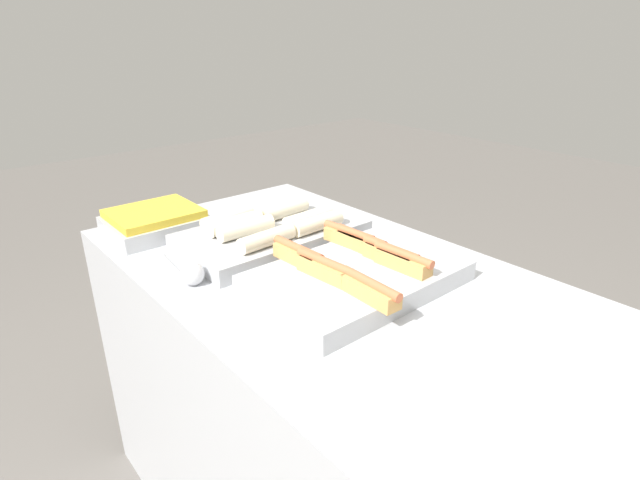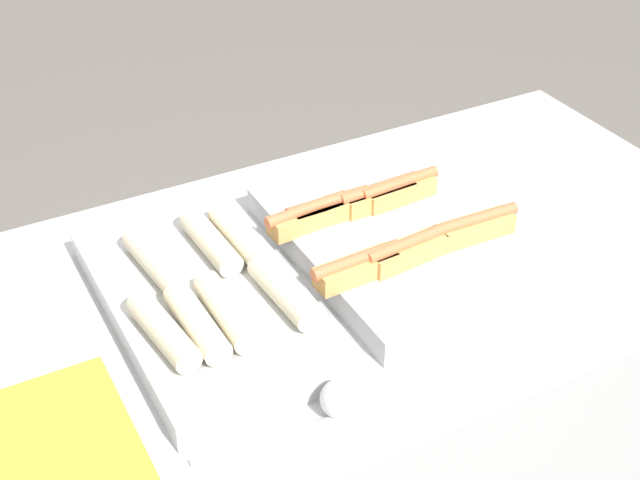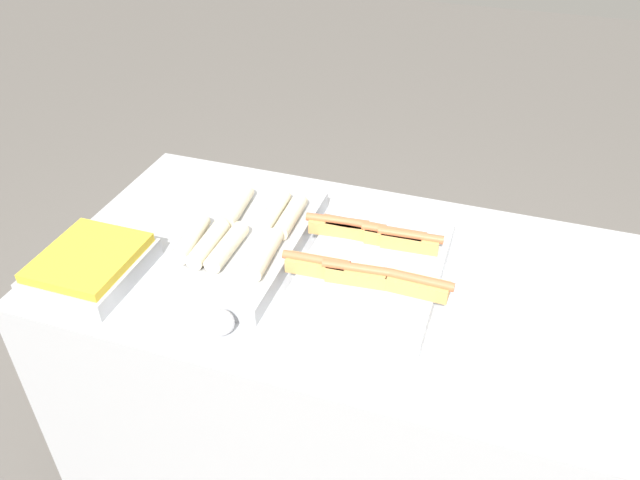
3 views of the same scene
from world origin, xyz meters
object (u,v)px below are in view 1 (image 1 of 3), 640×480
Objects in this scene: tray_hotdogs at (357,273)px; tray_wraps at (272,233)px; tray_side_front at (155,221)px; serving_spoon_near at (191,273)px.

tray_hotdogs is 0.36m from tray_wraps.
tray_side_front is (-0.32, -0.23, -0.00)m from tray_wraps.
tray_wraps is 1.92× the size of tray_side_front.
tray_wraps is at bearing 103.52° from serving_spoon_near.
tray_hotdogs is 0.96× the size of tray_wraps.
tray_hotdogs reaches higher than serving_spoon_near.
tray_wraps is 0.31m from serving_spoon_near.
serving_spoon_near is at bearing -76.48° from tray_wraps.
serving_spoon_near is (0.39, -0.08, -0.01)m from tray_side_front.
tray_hotdogs is 1.96× the size of serving_spoon_near.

